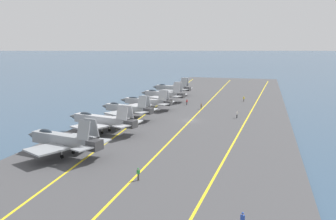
{
  "coord_description": "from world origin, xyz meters",
  "views": [
    {
      "loc": [
        -82.08,
        -16.62,
        18.54
      ],
      "look_at": [
        -0.83,
        5.36,
        2.9
      ],
      "focal_mm": 38.0,
      "sensor_mm": 36.0,
      "label": 1
    }
  ],
  "objects_px": {
    "parked_jet_nearest": "(63,140)",
    "crew_green_vest": "(138,174)",
    "parked_jet_second": "(102,120)",
    "crew_blue_vest": "(243,219)",
    "crew_brown_vest": "(201,106)",
    "parked_jet_fourth": "(146,102)",
    "crew_yellow_vest": "(244,99)",
    "parked_jet_third": "(127,109)",
    "parked_jet_sixth": "(172,88)",
    "crew_white_vest": "(237,114)",
    "crew_red_vest": "(187,102)",
    "parked_jet_fifth": "(163,94)"
  },
  "relations": [
    {
      "from": "parked_jet_second",
      "to": "crew_brown_vest",
      "type": "xyz_separation_m",
      "value": [
        32.07,
        -15.29,
        -1.64
      ]
    },
    {
      "from": "crew_white_vest",
      "to": "parked_jet_sixth",
      "type": "bearing_deg",
      "value": 36.18
    },
    {
      "from": "crew_blue_vest",
      "to": "crew_red_vest",
      "type": "distance_m",
      "value": 73.24
    },
    {
      "from": "crew_yellow_vest",
      "to": "parked_jet_third",
      "type": "bearing_deg",
      "value": 143.59
    },
    {
      "from": "parked_jet_sixth",
      "to": "crew_yellow_vest",
      "type": "height_order",
      "value": "parked_jet_sixth"
    },
    {
      "from": "crew_yellow_vest",
      "to": "crew_green_vest",
      "type": "distance_m",
      "value": 72.59
    },
    {
      "from": "parked_jet_nearest",
      "to": "crew_green_vest",
      "type": "xyz_separation_m",
      "value": [
        -7.1,
        -15.65,
        -1.68
      ]
    },
    {
      "from": "parked_jet_nearest",
      "to": "parked_jet_fifth",
      "type": "height_order",
      "value": "parked_jet_nearest"
    },
    {
      "from": "parked_jet_sixth",
      "to": "parked_jet_fifth",
      "type": "bearing_deg",
      "value": -175.88
    },
    {
      "from": "crew_brown_vest",
      "to": "crew_red_vest",
      "type": "xyz_separation_m",
      "value": [
        5.86,
        5.4,
        0.03
      ]
    },
    {
      "from": "parked_jet_nearest",
      "to": "crew_white_vest",
      "type": "xyz_separation_m",
      "value": [
        38.18,
        -25.36,
        -1.66
      ]
    },
    {
      "from": "parked_jet_fourth",
      "to": "crew_blue_vest",
      "type": "height_order",
      "value": "parked_jet_fourth"
    },
    {
      "from": "crew_blue_vest",
      "to": "crew_brown_vest",
      "type": "xyz_separation_m",
      "value": [
        64.37,
        15.38,
        -0.0
      ]
    },
    {
      "from": "crew_brown_vest",
      "to": "parked_jet_nearest",
      "type": "bearing_deg",
      "value": 163.04
    },
    {
      "from": "crew_green_vest",
      "to": "parked_jet_fifth",
      "type": "bearing_deg",
      "value": 13.06
    },
    {
      "from": "crew_yellow_vest",
      "to": "parked_jet_fourth",
      "type": "bearing_deg",
      "value": 129.15
    },
    {
      "from": "parked_jet_third",
      "to": "parked_jet_fifth",
      "type": "height_order",
      "value": "parked_jet_fifth"
    },
    {
      "from": "crew_brown_vest",
      "to": "crew_green_vest",
      "type": "height_order",
      "value": "crew_green_vest"
    },
    {
      "from": "crew_green_vest",
      "to": "crew_white_vest",
      "type": "relative_size",
      "value": 0.98
    },
    {
      "from": "crew_yellow_vest",
      "to": "crew_red_vest",
      "type": "xyz_separation_m",
      "value": [
        -10.94,
        16.28,
        0.02
      ]
    },
    {
      "from": "crew_blue_vest",
      "to": "crew_green_vest",
      "type": "xyz_separation_m",
      "value": [
        9.26,
        14.36,
        0.02
      ]
    },
    {
      "from": "parked_jet_nearest",
      "to": "crew_red_vest",
      "type": "relative_size",
      "value": 8.91
    },
    {
      "from": "parked_jet_sixth",
      "to": "crew_brown_vest",
      "type": "height_order",
      "value": "parked_jet_sixth"
    },
    {
      "from": "parked_jet_fourth",
      "to": "parked_jet_sixth",
      "type": "xyz_separation_m",
      "value": [
        29.9,
        0.35,
        0.34
      ]
    },
    {
      "from": "parked_jet_nearest",
      "to": "parked_jet_fourth",
      "type": "height_order",
      "value": "parked_jet_nearest"
    },
    {
      "from": "parked_jet_third",
      "to": "crew_red_vest",
      "type": "bearing_deg",
      "value": -21.78
    },
    {
      "from": "crew_blue_vest",
      "to": "crew_white_vest",
      "type": "height_order",
      "value": "crew_white_vest"
    },
    {
      "from": "parked_jet_nearest",
      "to": "crew_brown_vest",
      "type": "xyz_separation_m",
      "value": [
        48.01,
        -14.64,
        -1.71
      ]
    },
    {
      "from": "parked_jet_third",
      "to": "parked_jet_fifth",
      "type": "relative_size",
      "value": 0.98
    },
    {
      "from": "parked_jet_fourth",
      "to": "parked_jet_sixth",
      "type": "distance_m",
      "value": 29.9
    },
    {
      "from": "crew_red_vest",
      "to": "crew_white_vest",
      "type": "height_order",
      "value": "crew_white_vest"
    },
    {
      "from": "crew_white_vest",
      "to": "parked_jet_fifth",
      "type": "bearing_deg",
      "value": 51.05
    },
    {
      "from": "parked_jet_fourth",
      "to": "parked_jet_fifth",
      "type": "relative_size",
      "value": 1.05
    },
    {
      "from": "parked_jet_fourth",
      "to": "crew_blue_vest",
      "type": "distance_m",
      "value": 67.37
    },
    {
      "from": "parked_jet_nearest",
      "to": "crew_green_vest",
      "type": "relative_size",
      "value": 8.94
    },
    {
      "from": "crew_yellow_vest",
      "to": "crew_blue_vest",
      "type": "distance_m",
      "value": 81.3
    },
    {
      "from": "crew_green_vest",
      "to": "parked_jet_nearest",
      "type": "bearing_deg",
      "value": 65.6
    },
    {
      "from": "parked_jet_third",
      "to": "crew_brown_vest",
      "type": "relative_size",
      "value": 8.82
    },
    {
      "from": "parked_jet_nearest",
      "to": "parked_jet_fourth",
      "type": "distance_m",
      "value": 43.81
    },
    {
      "from": "parked_jet_fifth",
      "to": "crew_blue_vest",
      "type": "distance_m",
      "value": 80.29
    },
    {
      "from": "parked_jet_fifth",
      "to": "crew_yellow_vest",
      "type": "height_order",
      "value": "parked_jet_fifth"
    },
    {
      "from": "crew_green_vest",
      "to": "crew_white_vest",
      "type": "bearing_deg",
      "value": -12.1
    },
    {
      "from": "parked_jet_second",
      "to": "crew_red_vest",
      "type": "height_order",
      "value": "parked_jet_second"
    },
    {
      "from": "parked_jet_second",
      "to": "parked_jet_sixth",
      "type": "bearing_deg",
      "value": -0.02
    },
    {
      "from": "parked_jet_nearest",
      "to": "crew_green_vest",
      "type": "bearing_deg",
      "value": -114.4
    },
    {
      "from": "parked_jet_second",
      "to": "crew_blue_vest",
      "type": "bearing_deg",
      "value": -136.49
    },
    {
      "from": "parked_jet_second",
      "to": "crew_white_vest",
      "type": "distance_m",
      "value": 34.25
    },
    {
      "from": "crew_green_vest",
      "to": "crew_yellow_vest",
      "type": "bearing_deg",
      "value": -7.81
    },
    {
      "from": "crew_yellow_vest",
      "to": "crew_white_vest",
      "type": "relative_size",
      "value": 0.96
    },
    {
      "from": "parked_jet_nearest",
      "to": "parked_jet_third",
      "type": "bearing_deg",
      "value": 0.92
    }
  ]
}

